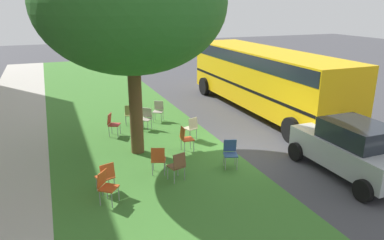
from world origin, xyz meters
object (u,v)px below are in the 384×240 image
Objects in this scene: chair_7 at (112,123)px; chair_3 at (191,127)px; chair_10 at (130,113)px; chair_5 at (158,158)px; parked_car at (352,148)px; school_bus at (264,74)px; chair_1 at (230,152)px; chair_6 at (185,137)px; chair_2 at (146,117)px; chair_8 at (177,164)px; chair_4 at (106,175)px; street_tree at (131,3)px; chair_0 at (106,185)px; chair_9 at (158,109)px.

chair_3 is at bearing -120.57° from chair_7.
chair_10 is (1.02, -0.91, 0.00)m from chair_7.
chair_5 is (-2.35, 1.99, 0.00)m from chair_3.
school_bus reaches higher than parked_car.
chair_1 is 0.08× the size of school_bus.
chair_1 is at bearing -153.57° from chair_6.
chair_1 is 1.00× the size of chair_2.
chair_6 is at bearing -162.15° from chair_10.
chair_2 is 1.00× the size of chair_3.
chair_1 is 1.00× the size of chair_8.
chair_4 and chair_6 have the same top height.
street_tree is 5.34m from chair_10.
street_tree is 8.09× the size of chair_0.
chair_3 and chair_8 have the same top height.
chair_3 is 2.73m from chair_9.
chair_3 is at bearing -46.90° from chair_0.
chair_5 is at bearing 81.59° from chair_1.
chair_9 is at bearing -29.25° from chair_4.
chair_8 is 5.57m from chair_10.
chair_2 is 1.17m from chair_9.
chair_2 and chair_7 have the same top height.
chair_0 is (-3.04, 1.54, -4.39)m from street_tree.
chair_8 is at bearing 99.07° from chair_1.
chair_0 is at bearing 125.24° from school_bus.
chair_3 is at bearing 5.26° from chair_1.
chair_0 is 6.36m from chair_10.
chair_10 is (2.59, 1.75, 0.00)m from chair_3.
chair_5 is 1.00× the size of chair_6.
chair_5 and chair_10 have the same top height.
chair_2 is 1.00× the size of chair_10.
chair_8 is (-4.78, 0.35, 0.00)m from chair_2.
chair_1 and chair_5 have the same top height.
chair_8 is at bearing -148.60° from chair_5.
chair_5 is at bearing 134.86° from chair_6.
parked_car is at bearing -131.49° from chair_6.
chair_2 and chair_3 have the same top height.
chair_10 is (3.01, -0.41, -4.39)m from street_tree.
chair_10 is at bearing 35.83° from parked_car.
chair_1 is 1.00× the size of chair_5.
chair_10 is (5.27, 1.99, 0.00)m from chair_1.
chair_2 is 6.00m from school_bus.
chair_3 is 3.38m from chair_8.
chair_7 is (3.92, 0.67, 0.00)m from chair_5.
chair_1 is at bearing -145.65° from chair_7.
chair_4 is (0.54, -0.09, 0.00)m from chair_0.
chair_1 is at bearing -159.26° from chair_10.
chair_8 is at bearing 153.41° from chair_6.
street_tree is at bearing 12.19° from chair_8.
chair_6 is at bearing 148.25° from chair_3.
chair_3 is 1.00× the size of chair_7.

